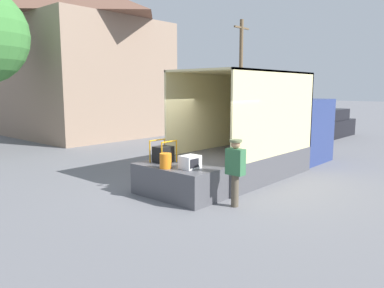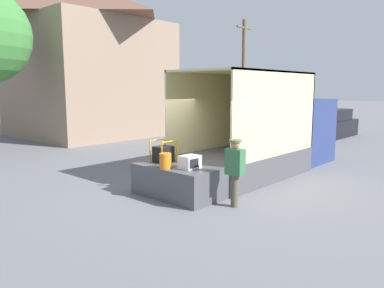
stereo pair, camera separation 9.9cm
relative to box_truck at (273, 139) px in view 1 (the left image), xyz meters
name	(u,v)px [view 1 (the left image)]	position (x,y,z in m)	size (l,w,h in m)	color
ground_plane	(196,191)	(-4.17, 0.00, -1.03)	(160.00, 160.00, 0.00)	slate
box_truck	(273,139)	(0.00, 0.00, 0.00)	(7.00, 2.43, 3.34)	navy
tailgate_deck	(179,181)	(-4.85, 0.00, -0.61)	(1.35, 2.30, 0.82)	#4C4C51
microwave	(190,162)	(-4.94, -0.48, -0.04)	(0.49, 0.39, 0.33)	white
portable_generator	(164,154)	(-4.79, 0.61, 0.03)	(0.59, 0.50, 0.60)	black
orange_bucket	(166,161)	(-5.33, -0.01, -0.01)	(0.30, 0.30, 0.38)	orange
worker_person	(235,166)	(-4.61, -1.63, -0.04)	(0.29, 0.44, 1.63)	brown
pickup_truck_black	(322,126)	(9.33, 2.10, -0.35)	(5.36, 2.08, 1.62)	black
house_backdrop	(86,59)	(1.10, 13.38, 3.54)	(8.00, 8.31, 8.97)	gray
utility_pole	(241,71)	(12.14, 9.72, 3.07)	(1.80, 0.28, 7.88)	brown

